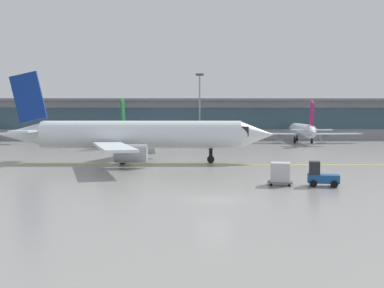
{
  "coord_description": "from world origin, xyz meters",
  "views": [
    {
      "loc": [
        -2.1,
        -35.6,
        6.15
      ],
      "look_at": [
        -1.33,
        16.23,
        3.0
      ],
      "focal_mm": 47.43,
      "sensor_mm": 36.0,
      "label": 1
    }
  ],
  "objects_px": {
    "gate_airplane_2": "(302,130)",
    "taxiing_regional_jet": "(138,135)",
    "baggage_tug": "(321,176)",
    "cargo_dolly_lead": "(280,173)",
    "apron_light_mast_1": "(200,104)",
    "gate_airplane_1": "(132,131)"
  },
  "relations": [
    {
      "from": "gate_airplane_2",
      "to": "apron_light_mast_1",
      "type": "relative_size",
      "value": 1.72
    },
    {
      "from": "cargo_dolly_lead",
      "to": "apron_light_mast_1",
      "type": "xyz_separation_m",
      "value": [
        -4.76,
        71.76,
        7.19
      ]
    },
    {
      "from": "gate_airplane_2",
      "to": "taxiing_regional_jet",
      "type": "xyz_separation_m",
      "value": [
        -30.3,
        -42.06,
        0.83
      ]
    },
    {
      "from": "gate_airplane_1",
      "to": "taxiing_regional_jet",
      "type": "height_order",
      "value": "taxiing_regional_jet"
    },
    {
      "from": "apron_light_mast_1",
      "to": "gate_airplane_2",
      "type": "bearing_deg",
      "value": -25.23
    },
    {
      "from": "gate_airplane_2",
      "to": "baggage_tug",
      "type": "relative_size",
      "value": 9.18
    },
    {
      "from": "gate_airplane_1",
      "to": "gate_airplane_2",
      "type": "distance_m",
      "value": 35.11
    },
    {
      "from": "baggage_tug",
      "to": "apron_light_mast_1",
      "type": "height_order",
      "value": "apron_light_mast_1"
    },
    {
      "from": "taxiing_regional_jet",
      "to": "cargo_dolly_lead",
      "type": "distance_m",
      "value": 24.33
    },
    {
      "from": "taxiing_regional_jet",
      "to": "apron_light_mast_1",
      "type": "height_order",
      "value": "apron_light_mast_1"
    },
    {
      "from": "gate_airplane_1",
      "to": "cargo_dolly_lead",
      "type": "bearing_deg",
      "value": -158.83
    },
    {
      "from": "gate_airplane_2",
      "to": "cargo_dolly_lead",
      "type": "distance_m",
      "value": 63.97
    },
    {
      "from": "taxiing_regional_jet",
      "to": "apron_light_mast_1",
      "type": "xyz_separation_m",
      "value": [
        9.23,
        51.99,
        4.84
      ]
    },
    {
      "from": "taxiing_regional_jet",
      "to": "gate_airplane_1",
      "type": "bearing_deg",
      "value": 98.27
    },
    {
      "from": "gate_airplane_2",
      "to": "taxiing_regional_jet",
      "type": "relative_size",
      "value": 0.76
    },
    {
      "from": "baggage_tug",
      "to": "cargo_dolly_lead",
      "type": "bearing_deg",
      "value": 180.0
    },
    {
      "from": "gate_airplane_2",
      "to": "baggage_tug",
      "type": "distance_m",
      "value": 63.88
    },
    {
      "from": "gate_airplane_2",
      "to": "apron_light_mast_1",
      "type": "bearing_deg",
      "value": 68.33
    },
    {
      "from": "gate_airplane_1",
      "to": "cargo_dolly_lead",
      "type": "distance_m",
      "value": 59.74
    },
    {
      "from": "taxiing_regional_jet",
      "to": "apron_light_mast_1",
      "type": "distance_m",
      "value": 53.03
    },
    {
      "from": "baggage_tug",
      "to": "gate_airplane_2",
      "type": "bearing_deg",
      "value": 89.86
    },
    {
      "from": "baggage_tug",
      "to": "apron_light_mast_1",
      "type": "distance_m",
      "value": 73.25
    }
  ]
}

